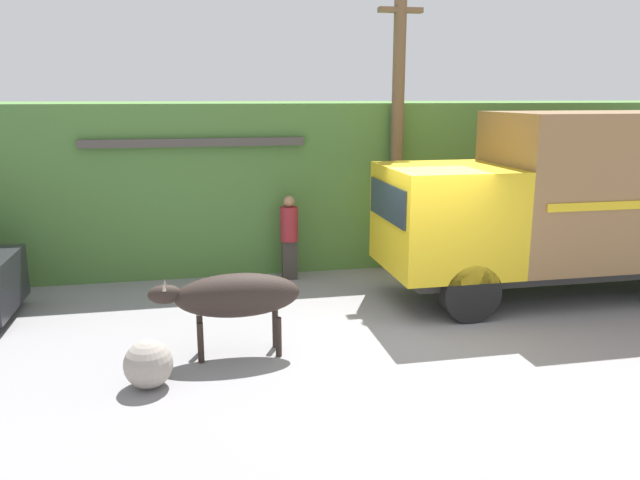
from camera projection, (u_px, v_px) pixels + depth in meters
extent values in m
plane|color=gray|center=(416.00, 329.00, 10.10)|extent=(60.00, 60.00, 0.00)
cube|color=#4C7A38|center=(329.00, 173.00, 15.94)|extent=(32.00, 5.66, 3.54)
cube|color=#99ADB7|center=(197.00, 204.00, 13.82)|extent=(4.06, 2.40, 2.72)
cube|color=#4C4742|center=(194.00, 138.00, 13.50)|extent=(4.36, 2.70, 0.16)
cube|color=#2D2D2D|center=(564.00, 265.00, 11.72)|extent=(6.44, 1.77, 0.18)
cube|color=gold|center=(445.00, 218.00, 11.01)|extent=(2.10, 2.21, 1.81)
cube|color=#232D38|center=(387.00, 202.00, 10.73)|extent=(0.04, 1.88, 0.63)
cube|color=olive|center=(622.00, 186.00, 11.60)|extent=(4.90, 2.21, 2.73)
cylinder|color=black|center=(468.00, 291.00, 10.46)|extent=(1.00, 0.49, 1.00)
ellipsoid|color=#2D231E|center=(238.00, 295.00, 8.93)|extent=(1.79, 0.64, 0.64)
ellipsoid|color=#2D231E|center=(165.00, 294.00, 8.71)|extent=(0.47, 0.28, 0.28)
cone|color=#B7AD93|center=(164.00, 287.00, 8.57)|extent=(0.06, 0.06, 0.11)
cone|color=#B7AD93|center=(165.00, 283.00, 8.78)|extent=(0.06, 0.06, 0.11)
cylinder|color=#2D231E|center=(201.00, 343.00, 8.79)|extent=(0.09, 0.09, 0.59)
cylinder|color=#2D231E|center=(200.00, 334.00, 9.12)|extent=(0.09, 0.09, 0.59)
cylinder|color=#2D231E|center=(279.00, 337.00, 9.01)|extent=(0.09, 0.09, 0.59)
cylinder|color=#2D231E|center=(275.00, 328.00, 9.34)|extent=(0.09, 0.09, 0.59)
cube|color=#38332D|center=(290.00, 260.00, 12.82)|extent=(0.31, 0.21, 0.81)
cylinder|color=maroon|center=(289.00, 224.00, 12.65)|extent=(0.37, 0.37, 0.70)
sphere|color=#A87A56|center=(289.00, 201.00, 12.54)|extent=(0.23, 0.23, 0.23)
cylinder|color=brown|center=(397.00, 128.00, 12.92)|extent=(0.26, 0.26, 6.09)
cube|color=brown|center=(400.00, 10.00, 12.40)|extent=(0.90, 0.21, 0.10)
sphere|color=gray|center=(148.00, 364.00, 8.04)|extent=(0.63, 0.63, 0.63)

